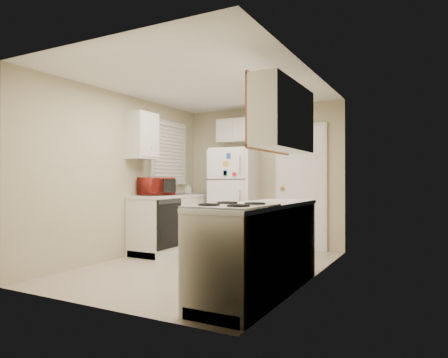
% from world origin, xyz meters
% --- Properties ---
extents(floor, '(3.80, 3.80, 0.00)m').
position_xyz_m(floor, '(0.00, 0.00, 0.00)').
color(floor, beige).
rests_on(floor, ground).
extents(ceiling, '(3.80, 3.80, 0.00)m').
position_xyz_m(ceiling, '(0.00, 0.00, 2.40)').
color(ceiling, white).
rests_on(ceiling, floor).
extents(wall_left, '(3.80, 3.80, 0.00)m').
position_xyz_m(wall_left, '(-1.40, 0.00, 1.20)').
color(wall_left, '#BFB490').
rests_on(wall_left, floor).
extents(wall_right, '(3.80, 3.80, 0.00)m').
position_xyz_m(wall_right, '(1.40, 0.00, 1.20)').
color(wall_right, '#BFB490').
rests_on(wall_right, floor).
extents(wall_back, '(2.80, 2.80, 0.00)m').
position_xyz_m(wall_back, '(0.00, 1.90, 1.20)').
color(wall_back, '#BFB490').
rests_on(wall_back, floor).
extents(wall_front, '(2.80, 2.80, 0.00)m').
position_xyz_m(wall_front, '(0.00, -1.90, 1.20)').
color(wall_front, '#BFB490').
rests_on(wall_front, floor).
extents(left_counter, '(0.60, 1.80, 0.90)m').
position_xyz_m(left_counter, '(-1.10, 0.90, 0.45)').
color(left_counter, silver).
rests_on(left_counter, floor).
extents(dishwasher, '(0.03, 0.58, 0.72)m').
position_xyz_m(dishwasher, '(-0.81, 0.30, 0.49)').
color(dishwasher, black).
rests_on(dishwasher, floor).
extents(sink, '(0.54, 0.74, 0.16)m').
position_xyz_m(sink, '(-1.10, 1.05, 0.86)').
color(sink, gray).
rests_on(sink, left_counter).
extents(microwave, '(0.52, 0.33, 0.33)m').
position_xyz_m(microwave, '(-1.15, 0.44, 1.05)').
color(microwave, maroon).
rests_on(microwave, left_counter).
extents(soap_bottle, '(0.09, 0.09, 0.17)m').
position_xyz_m(soap_bottle, '(-1.15, 1.33, 1.00)').
color(soap_bottle, silver).
rests_on(soap_bottle, left_counter).
extents(window_blinds, '(0.10, 0.98, 1.08)m').
position_xyz_m(window_blinds, '(-1.36, 1.05, 1.60)').
color(window_blinds, silver).
rests_on(window_blinds, wall_left).
extents(upper_cabinet_left, '(0.30, 0.45, 0.70)m').
position_xyz_m(upper_cabinet_left, '(-1.25, 0.22, 1.80)').
color(upper_cabinet_left, silver).
rests_on(upper_cabinet_left, wall_left).
extents(refrigerator, '(0.76, 0.74, 1.67)m').
position_xyz_m(refrigerator, '(-0.36, 1.56, 0.83)').
color(refrigerator, white).
rests_on(refrigerator, floor).
extents(cabinet_over_fridge, '(0.70, 0.30, 0.40)m').
position_xyz_m(cabinet_over_fridge, '(-0.40, 1.75, 2.00)').
color(cabinet_over_fridge, silver).
rests_on(cabinet_over_fridge, wall_back).
extents(interior_door, '(0.86, 0.06, 2.08)m').
position_xyz_m(interior_door, '(0.70, 1.86, 1.02)').
color(interior_door, white).
rests_on(interior_door, floor).
extents(right_counter, '(0.60, 2.00, 0.90)m').
position_xyz_m(right_counter, '(1.10, -0.80, 0.45)').
color(right_counter, silver).
rests_on(right_counter, floor).
extents(stove, '(0.63, 0.77, 0.93)m').
position_xyz_m(stove, '(1.08, -1.37, 0.46)').
color(stove, white).
rests_on(stove, floor).
extents(upper_cabinet_right, '(0.30, 1.20, 0.70)m').
position_xyz_m(upper_cabinet_right, '(1.25, -0.50, 1.80)').
color(upper_cabinet_right, silver).
rests_on(upper_cabinet_right, wall_right).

